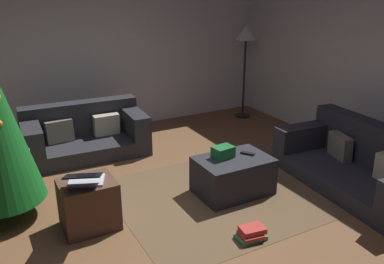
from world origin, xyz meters
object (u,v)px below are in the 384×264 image
(ottoman, at_px, (233,176))
(corner_lamp, at_px, (246,40))
(laptop, at_px, (85,179))
(book_stack, at_px, (251,234))
(side_table, at_px, (89,204))
(gift_box, at_px, (223,152))
(couch_left, at_px, (84,134))
(tv_remote, at_px, (248,153))
(couch_right, at_px, (361,164))

(ottoman, distance_m, corner_lamp, 3.11)
(laptop, xyz_separation_m, book_stack, (1.28, -0.88, -0.49))
(side_table, height_order, corner_lamp, corner_lamp)
(ottoman, xyz_separation_m, gift_box, (-0.09, 0.08, 0.28))
(side_table, distance_m, laptop, 0.31)
(couch_left, bearing_deg, book_stack, 108.80)
(tv_remote, height_order, book_stack, tv_remote)
(corner_lamp, bearing_deg, side_table, -147.00)
(couch_left, xyz_separation_m, tv_remote, (1.38, -1.95, 0.16))
(gift_box, bearing_deg, corner_lamp, 50.01)
(ottoman, xyz_separation_m, side_table, (-1.62, 0.09, 0.03))
(ottoman, relative_size, book_stack, 2.96)
(laptop, distance_m, book_stack, 1.63)
(side_table, distance_m, book_stack, 1.58)
(couch_left, bearing_deg, ottoman, 123.38)
(gift_box, bearing_deg, book_stack, -106.08)
(couch_left, bearing_deg, side_table, 79.32)
(ottoman, distance_m, book_stack, 0.93)
(gift_box, bearing_deg, tv_remote, -11.19)
(couch_right, relative_size, side_table, 3.77)
(couch_right, height_order, ottoman, couch_right)
(book_stack, bearing_deg, side_table, 143.34)
(couch_right, distance_m, laptop, 3.12)
(couch_left, relative_size, gift_box, 7.29)
(tv_remote, relative_size, side_table, 0.31)
(ottoman, xyz_separation_m, book_stack, (-0.36, -0.84, -0.15))
(laptop, bearing_deg, side_table, 68.18)
(couch_left, relative_size, laptop, 3.35)
(tv_remote, distance_m, corner_lamp, 2.91)
(gift_box, xyz_separation_m, side_table, (-1.53, 0.02, -0.25))
(laptop, relative_size, corner_lamp, 0.31)
(corner_lamp, bearing_deg, ottoman, -127.60)
(couch_left, bearing_deg, corner_lamp, -171.16)
(couch_left, height_order, tv_remote, couch_left)
(gift_box, distance_m, side_table, 1.55)
(side_table, bearing_deg, couch_left, 76.67)
(tv_remote, xyz_separation_m, corner_lamp, (1.56, 2.27, 0.93))
(couch_right, bearing_deg, ottoman, 72.28)
(couch_right, distance_m, corner_lamp, 3.08)
(tv_remote, relative_size, laptop, 0.32)
(couch_right, relative_size, tv_remote, 12.24)
(ottoman, relative_size, side_table, 1.59)
(ottoman, height_order, book_stack, ottoman)
(gift_box, distance_m, tv_remote, 0.31)
(tv_remote, height_order, corner_lamp, corner_lamp)
(ottoman, xyz_separation_m, laptop, (-1.64, 0.04, 0.33))
(corner_lamp, bearing_deg, couch_left, -173.81)
(couch_left, bearing_deg, laptop, 79.07)
(couch_left, relative_size, side_table, 3.20)
(side_table, height_order, laptop, laptop)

